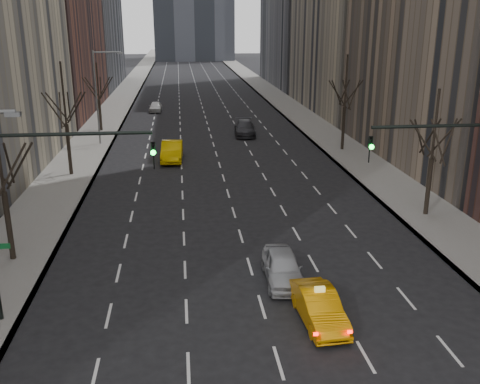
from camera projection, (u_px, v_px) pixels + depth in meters
name	position (u px, v px, depth m)	size (l,w,h in m)	color
sidewalk_left	(116.00, 106.00, 76.62)	(4.50, 320.00, 0.15)	slate
sidewalk_right	(284.00, 104.00, 79.24)	(4.50, 320.00, 0.15)	slate
tree_lw_b	(4.00, 192.00, 26.34)	(3.36, 3.50, 7.82)	black
tree_lw_c	(67.00, 126.00, 41.38)	(3.36, 3.50, 8.74)	black
tree_lw_d	(99.00, 99.00, 58.55)	(3.36, 3.50, 7.36)	black
tree_rw_b	(432.00, 159.00, 32.69)	(3.36, 3.50, 7.82)	black
tree_rw_c	(344.00, 108.00, 49.62)	(3.36, 3.50, 8.74)	black
traffic_mast_left	(28.00, 193.00, 20.43)	(6.69, 0.39, 8.00)	black
traffic_mast_right	(478.00, 178.00, 22.38)	(6.69, 0.39, 8.00)	black
streetlight_far	(100.00, 88.00, 51.42)	(2.83, 0.22, 9.00)	slate
taxi_sedan	(319.00, 307.00, 21.74)	(1.44, 4.14, 1.36)	orange
silver_sedan_ahead	(283.00, 267.00, 25.15)	(1.71, 4.25, 1.45)	#A5A7AD
far_taxi	(172.00, 151.00, 47.03)	(1.80, 5.15, 1.70)	#E6B504
far_suv_grey	(245.00, 128.00, 57.51)	(2.17, 5.34, 1.55)	#2D2D32
far_car_white	(156.00, 107.00, 72.39)	(1.59, 3.95, 1.35)	silver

